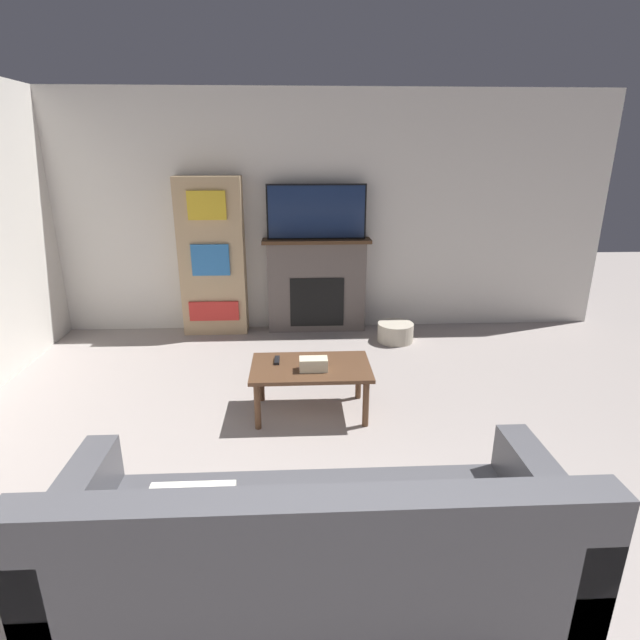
{
  "coord_description": "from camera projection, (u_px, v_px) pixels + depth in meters",
  "views": [
    {
      "loc": [
        -0.21,
        -1.2,
        2.05
      ],
      "look_at": [
        -0.02,
        2.72,
        0.71
      ],
      "focal_mm": 28.0,
      "sensor_mm": 36.0,
      "label": 1
    }
  ],
  "objects": [
    {
      "name": "coffee_table",
      "position": [
        311.0,
        372.0,
        4.0
      ],
      "size": [
        0.96,
        0.59,
        0.42
      ],
      "color": "brown",
      "rests_on": "ground_plane"
    },
    {
      "name": "storage_basket",
      "position": [
        395.0,
        332.0,
        5.63
      ],
      "size": [
        0.4,
        0.4,
        0.21
      ],
      "color": "#BCB29E",
      "rests_on": "ground_plane"
    },
    {
      "name": "remote_control",
      "position": [
        277.0,
        360.0,
        4.06
      ],
      "size": [
        0.04,
        0.15,
        0.02
      ],
      "color": "black",
      "rests_on": "coffee_table"
    },
    {
      "name": "bookshelf",
      "position": [
        212.0,
        257.0,
        5.68
      ],
      "size": [
        0.73,
        0.29,
        1.79
      ],
      "color": "tan",
      "rests_on": "ground_plane"
    },
    {
      "name": "wall_back",
      "position": [
        314.0,
        215.0,
        5.74
      ],
      "size": [
        6.85,
        0.06,
        2.7
      ],
      "color": "silver",
      "rests_on": "ground_plane"
    },
    {
      "name": "couch",
      "position": [
        313.0,
        558.0,
        2.26
      ],
      "size": [
        2.29,
        0.87,
        0.87
      ],
      "color": "#4C4C51",
      "rests_on": "ground_plane"
    },
    {
      "name": "fireplace",
      "position": [
        317.0,
        285.0,
        5.86
      ],
      "size": [
        1.24,
        0.28,
        1.09
      ],
      "color": "#605651",
      "rests_on": "ground_plane"
    },
    {
      "name": "tv",
      "position": [
        316.0,
        212.0,
        5.57
      ],
      "size": [
        1.12,
        0.03,
        0.61
      ],
      "color": "black",
      "rests_on": "fireplace"
    },
    {
      "name": "tissue_box",
      "position": [
        313.0,
        364.0,
        3.89
      ],
      "size": [
        0.22,
        0.12,
        0.1
      ],
      "color": "beige",
      "rests_on": "coffee_table"
    }
  ]
}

